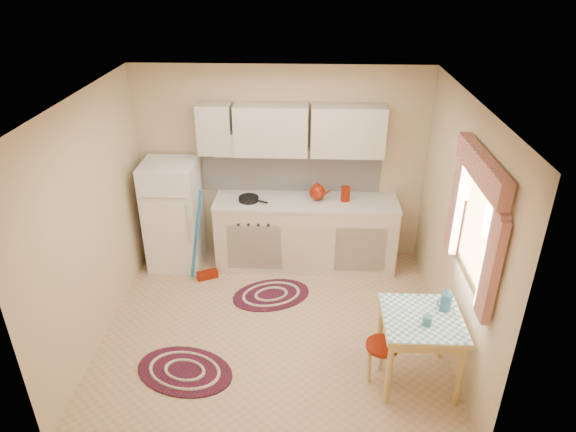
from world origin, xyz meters
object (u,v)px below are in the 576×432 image
object	(u,v)px
base_cabinets	(306,234)
table	(418,349)
fridge	(174,215)
stool	(381,362)

from	to	relation	value
base_cabinets	table	world-z (taller)	base_cabinets
fridge	base_cabinets	world-z (taller)	fridge
base_cabinets	table	distance (m)	2.27
stool	fridge	bearing A→B (deg)	140.59
base_cabinets	stool	world-z (taller)	base_cabinets
base_cabinets	table	bearing A→B (deg)	-61.85
table	stool	world-z (taller)	table
fridge	base_cabinets	bearing A→B (deg)	1.72
fridge	table	bearing A→B (deg)	-35.47
stool	base_cabinets	bearing A→B (deg)	109.97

